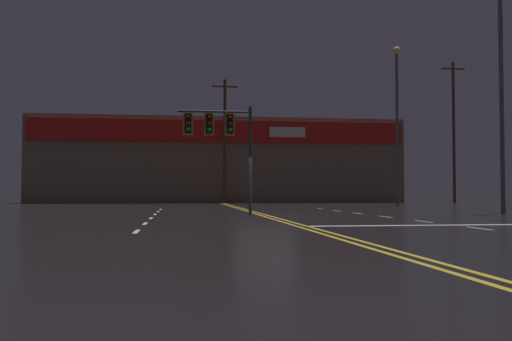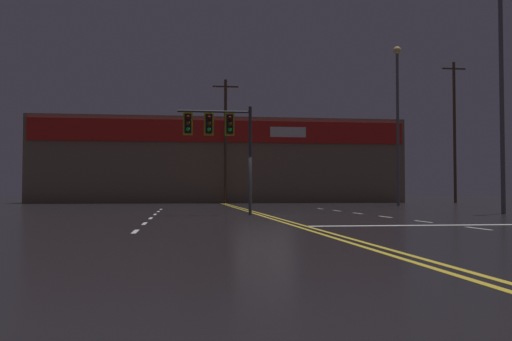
% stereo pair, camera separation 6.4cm
% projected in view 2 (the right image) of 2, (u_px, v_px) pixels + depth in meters
% --- Properties ---
extents(ground_plane, '(200.00, 200.00, 0.00)m').
position_uv_depth(ground_plane, '(265.00, 216.00, 23.95)').
color(ground_plane, black).
extents(road_markings, '(13.75, 60.00, 0.01)m').
position_uv_depth(road_markings, '(290.00, 217.00, 22.74)').
color(road_markings, gold).
rests_on(road_markings, ground).
extents(traffic_signal_median, '(3.22, 0.36, 4.72)m').
position_uv_depth(traffic_signal_median, '(218.00, 131.00, 24.64)').
color(traffic_signal_median, '#38383D').
rests_on(traffic_signal_median, ground).
extents(streetlight_near_right, '(0.56, 0.56, 11.39)m').
position_uv_depth(streetlight_near_right, '(398.00, 106.00, 40.61)').
color(streetlight_near_right, '#59595E').
rests_on(streetlight_near_right, ground).
extents(streetlight_median_approach, '(0.56, 0.56, 11.50)m').
position_uv_depth(streetlight_median_approach, '(501.00, 58.00, 26.14)').
color(streetlight_median_approach, '#59595E').
rests_on(streetlight_median_approach, ground).
extents(building_backdrop, '(33.26, 10.23, 7.57)m').
position_uv_depth(building_backdrop, '(218.00, 162.00, 54.48)').
color(building_backdrop, '#7A6651').
rests_on(building_backdrop, ground).
extents(utility_pole_row, '(43.74, 0.26, 12.73)m').
position_uv_depth(utility_pole_row, '(240.00, 135.00, 48.84)').
color(utility_pole_row, '#4C3828').
rests_on(utility_pole_row, ground).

